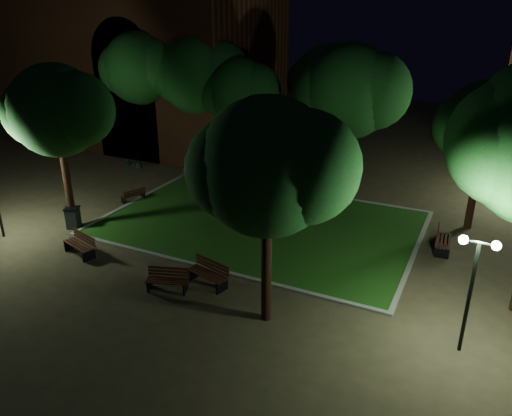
{
  "coord_description": "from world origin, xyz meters",
  "views": [
    {
      "loc": [
        9.8,
        -18.74,
        10.51
      ],
      "look_at": [
        0.26,
        1.0,
        1.31
      ],
      "focal_mm": 35.0,
      "sensor_mm": 36.0,
      "label": 1
    }
  ],
  "objects": [
    {
      "name": "lawn",
      "position": [
        0.0,
        2.0,
        0.04
      ],
      "size": [
        15.0,
        10.0,
        0.08
      ],
      "primitive_type": "cube",
      "color": "#1C4511",
      "rests_on": "ground"
    },
    {
      "name": "building_main",
      "position": [
        -15.86,
        13.79,
        7.38
      ],
      "size": [
        20.0,
        12.0,
        15.0
      ],
      "color": "#492414",
      "rests_on": "ground"
    },
    {
      "name": "bench_far_side",
      "position": [
        1.51,
        7.76,
        0.47
      ],
      "size": [
        1.88,
        0.83,
        1.0
      ],
      "rotation": [
        0.0,
        0.0,
        3.25
      ],
      "color": "black",
      "rests_on": "ground"
    },
    {
      "name": "tree_far_north",
      "position": [
        -0.05,
        12.56,
        5.69
      ],
      "size": [
        5.65,
        4.61,
        8.01
      ],
      "color": "black",
      "rests_on": "ground"
    },
    {
      "name": "bicycle",
      "position": [
        -11.61,
        6.55,
        0.4
      ],
      "size": [
        1.55,
        0.64,
        0.8
      ],
      "primitive_type": "imported",
      "rotation": [
        0.0,
        0.0,
        1.5
      ],
      "color": "black",
      "rests_on": "ground"
    },
    {
      "name": "lawn_kerb",
      "position": [
        0.0,
        2.0,
        0.06
      ],
      "size": [
        15.4,
        10.4,
        0.12
      ],
      "color": "slate",
      "rests_on": "ground"
    },
    {
      "name": "bench_west_near",
      "position": [
        -5.8,
        -4.37,
        0.45
      ],
      "size": [
        1.86,
        1.07,
        0.97
      ],
      "rotation": [
        0.0,
        0.0,
        -0.28
      ],
      "color": "black",
      "rests_on": "ground"
    },
    {
      "name": "tree_north_er",
      "position": [
        2.35,
        8.51,
        5.8
      ],
      "size": [
        6.52,
        5.32,
        8.46
      ],
      "color": "black",
      "rests_on": "ground"
    },
    {
      "name": "bench_near_left",
      "position": [
        0.63,
        -4.09,
        0.47
      ],
      "size": [
        1.9,
        1.05,
        0.99
      ],
      "rotation": [
        0.0,
        0.0,
        -0.25
      ],
      "color": "black",
      "rests_on": "ground"
    },
    {
      "name": "tree_nw",
      "position": [
        -11.53,
        8.19,
        6.36
      ],
      "size": [
        5.82,
        4.76,
        8.75
      ],
      "color": "black",
      "rests_on": "ground"
    },
    {
      "name": "bench_left_side",
      "position": [
        -7.7,
        1.68,
        0.36
      ],
      "size": [
        0.95,
        1.45,
        0.76
      ],
      "rotation": [
        0.0,
        0.0,
        -1.94
      ],
      "color": "black",
      "rests_on": "ground"
    },
    {
      "name": "tree_se",
      "position": [
        3.74,
        -5.21,
        5.65
      ],
      "size": [
        5.52,
        4.51,
        7.91
      ],
      "color": "black",
      "rests_on": "ground"
    },
    {
      "name": "trash_bin",
      "position": [
        -8.14,
        -2.41,
        0.55
      ],
      "size": [
        0.82,
        0.82,
        1.09
      ],
      "color": "black",
      "rests_on": "ground"
    },
    {
      "name": "bench_right_side",
      "position": [
        8.58,
        3.02,
        0.47
      ],
      "size": [
        0.74,
        1.84,
        0.99
      ],
      "rotation": [
        0.0,
        0.0,
        1.63
      ],
      "color": "black",
      "rests_on": "ground"
    },
    {
      "name": "tree_north_wl",
      "position": [
        -4.55,
        8.63,
        5.29
      ],
      "size": [
        4.98,
        4.06,
        7.33
      ],
      "color": "black",
      "rests_on": "ground"
    },
    {
      "name": "tree_extra",
      "position": [
        -7.59,
        9.06,
        6.06
      ],
      "size": [
        6.36,
        5.19,
        8.66
      ],
      "color": "black",
      "rests_on": "ground"
    },
    {
      "name": "monument",
      "position": [
        0.0,
        2.0,
        0.96
      ],
      "size": [
        1.4,
        1.4,
        3.2
      ],
      "color": "#AAA39E",
      "rests_on": "lawn"
    },
    {
      "name": "lamppost_nw",
      "position": [
        -12.0,
        10.7,
        3.02
      ],
      "size": [
        1.18,
        0.28,
        4.29
      ],
      "color": "black",
      "rests_on": "ground"
    },
    {
      "name": "lamppost_se",
      "position": [
        10.02,
        -4.04,
        2.85
      ],
      "size": [
        1.18,
        0.28,
        4.02
      ],
      "color": "black",
      "rests_on": "ground"
    },
    {
      "name": "bench_near_right",
      "position": [
        -0.59,
        -5.15,
        0.43
      ],
      "size": [
        1.74,
        1.06,
        0.9
      ],
      "rotation": [
        0.0,
        0.0,
        0.32
      ],
      "color": "black",
      "rests_on": "ground"
    },
    {
      "name": "tree_ne",
      "position": [
        9.57,
        6.13,
        5.2
      ],
      "size": [
        4.97,
        4.06,
        7.23
      ],
      "color": "black",
      "rests_on": "ground"
    },
    {
      "name": "tree_west",
      "position": [
        -8.22,
        -2.28,
        5.8
      ],
      "size": [
        5.26,
        4.3,
        7.96
      ],
      "color": "black",
      "rests_on": "ground"
    },
    {
      "name": "ground",
      "position": [
        0.0,
        0.0,
        0.0
      ],
      "size": [
        80.0,
        80.0,
        0.0
      ],
      "primitive_type": "plane",
      "color": "#433825"
    }
  ]
}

